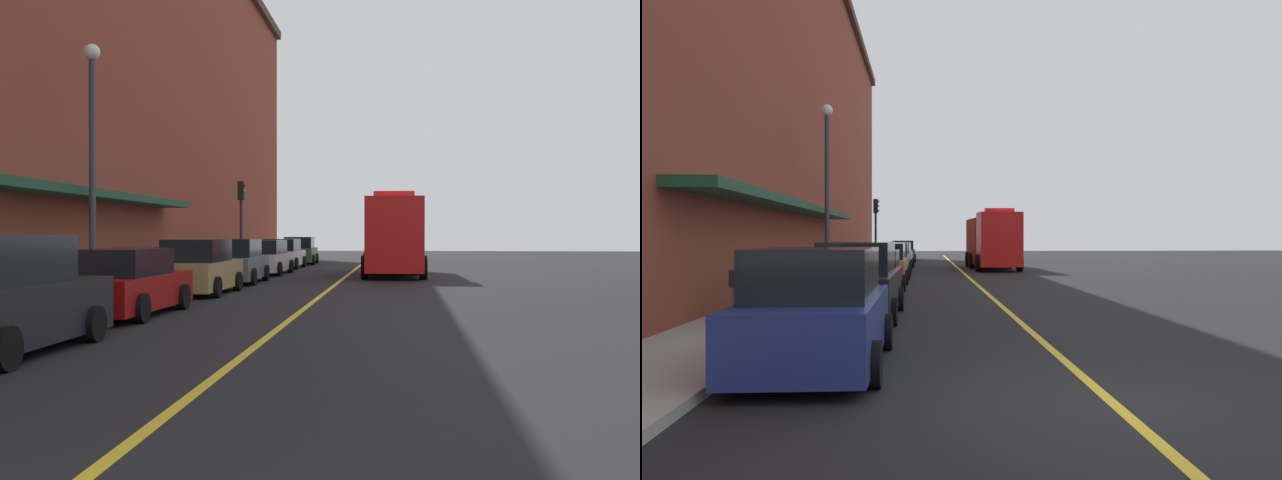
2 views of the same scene
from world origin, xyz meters
TOP-DOWN VIEW (x-y plane):
  - ground_plane at (0.00, 25.00)m, footprint 112.00×112.00m
  - sidewalk_left at (-6.20, 25.00)m, footprint 2.40×70.00m
  - lane_center_stripe at (0.00, 25.00)m, footprint 0.16×70.00m
  - parked_car_2 at (-3.93, 13.73)m, footprint 2.05×4.80m
  - parked_car_3 at (-3.91, 20.00)m, footprint 2.09×4.51m
  - parked_car_4 at (-3.92, 25.37)m, footprint 2.10×4.55m
  - parked_car_5 at (-3.86, 31.72)m, footprint 2.08×4.89m
  - parked_car_6 at (-4.05, 37.83)m, footprint 2.18×4.51m
  - parked_car_7 at (-3.89, 43.66)m, footprint 2.20×4.47m
  - fire_truck at (2.07, 31.30)m, footprint 2.92×8.57m
  - parking_meter_0 at (-5.35, 20.31)m, footprint 0.14×0.18m
  - parking_meter_2 at (-5.35, 16.00)m, footprint 0.14×0.18m
  - street_lamp_left at (-5.95, 16.61)m, footprint 0.44×0.44m
  - traffic_light_near at (-5.29, 32.78)m, footprint 0.38×0.36m

SIDE VIEW (x-z plane):
  - ground_plane at x=0.00m, z-range 0.00..0.00m
  - lane_center_stripe at x=0.00m, z-range 0.00..0.01m
  - sidewalk_left at x=-6.20m, z-range 0.00..0.15m
  - parked_car_2 at x=-3.93m, z-range -0.04..1.52m
  - parked_car_5 at x=-3.86m, z-range -0.04..1.56m
  - parked_car_6 at x=-4.05m, z-range -0.05..1.58m
  - parked_car_4 at x=-3.92m, z-range -0.05..1.65m
  - parked_car_7 at x=-3.89m, z-range -0.05..1.65m
  - parked_car_3 at x=-3.91m, z-range -0.06..1.67m
  - parking_meter_0 at x=-5.35m, z-range 0.39..1.72m
  - parking_meter_2 at x=-5.35m, z-range 0.39..1.72m
  - fire_truck at x=2.07m, z-range -0.09..3.58m
  - traffic_light_near at x=-5.29m, z-range 1.01..5.31m
  - street_lamp_left at x=-5.95m, z-range 0.93..7.87m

